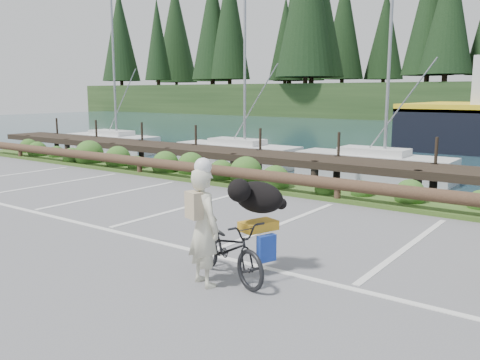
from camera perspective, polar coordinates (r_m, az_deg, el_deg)
name	(u,v)px	position (r m, az deg, el deg)	size (l,w,h in m)	color
ground	(221,248)	(8.87, -2.19, -7.62)	(72.00, 72.00, 0.00)	#5D5D5F
vegetation_strip	(349,195)	(13.29, 12.15, -1.71)	(34.00, 1.60, 0.10)	#3D5B21
log_rail	(337,202)	(12.68, 10.84, -2.45)	(32.00, 0.30, 0.60)	#443021
bicycle	(228,248)	(7.35, -1.37, -7.69)	(0.60, 1.71, 0.90)	black
cyclist	(204,227)	(7.03, -4.10, -5.31)	(0.60, 0.40, 1.65)	beige
dog	(259,197)	(7.48, 2.10, -1.94)	(0.82, 0.40, 0.47)	black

